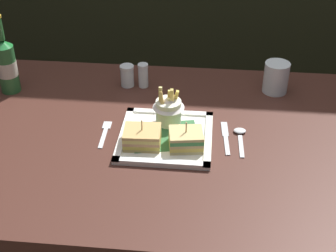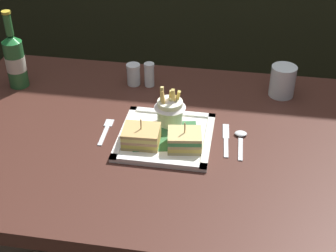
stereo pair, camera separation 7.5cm
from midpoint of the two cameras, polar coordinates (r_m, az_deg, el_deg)
dining_table at (r=1.46m, az=-1.22°, el=-4.81°), size 1.37×0.84×0.78m
square_plate at (r=1.37m, az=-1.83°, el=-1.33°), size 0.26×0.26×0.02m
sandwich_half_left at (r=1.33m, az=-4.61°, el=-1.32°), size 0.10×0.08×0.08m
sandwich_half_right at (r=1.32m, az=0.46°, el=-1.59°), size 0.10×0.09×0.08m
fries_cup at (r=1.40m, az=-1.47°, el=2.12°), size 0.09×0.09×0.12m
beer_bottle at (r=1.65m, az=-19.46°, el=6.71°), size 0.06×0.06×0.26m
water_glass at (r=1.61m, az=11.07°, el=5.35°), size 0.08×0.08×0.10m
fork at (r=1.42m, az=-8.83°, el=-0.78°), size 0.02×0.13×0.00m
knife at (r=1.39m, az=5.16°, el=-1.23°), size 0.03×0.16×0.00m
spoon at (r=1.40m, az=6.83°, el=-1.05°), size 0.03×0.13×0.01m
salt_shaker at (r=1.63m, az=-6.06°, el=5.66°), size 0.05×0.05×0.07m
pepper_shaker at (r=1.62m, az=-4.22°, el=5.69°), size 0.03×0.03×0.08m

